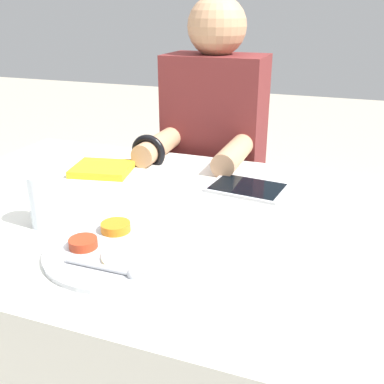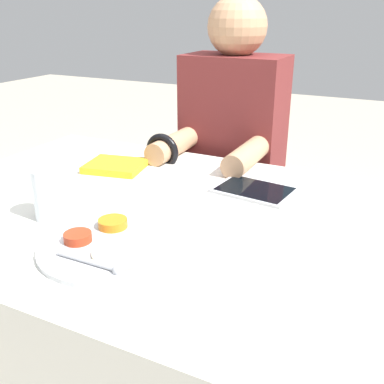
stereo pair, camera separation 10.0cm
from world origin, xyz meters
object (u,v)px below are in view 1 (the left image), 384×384
object	(u,v)px
person_diner	(213,190)
tablet_device	(247,188)
thali_tray	(117,249)
red_notebook	(102,169)
drinking_glass	(45,200)

from	to	relation	value
person_diner	tablet_device	bearing A→B (deg)	-60.59
thali_tray	red_notebook	world-z (taller)	thali_tray
thali_tray	tablet_device	world-z (taller)	thali_tray
red_notebook	person_diner	size ratio (longest dim) A/B	0.15
person_diner	drinking_glass	distance (m)	0.78
red_notebook	tablet_device	size ratio (longest dim) A/B	0.87
red_notebook	person_diner	world-z (taller)	person_diner
thali_tray	person_diner	xyz separation A→B (m)	(-0.05, 0.78, -0.18)
thali_tray	person_diner	size ratio (longest dim) A/B	0.22
thali_tray	person_diner	distance (m)	0.80
red_notebook	thali_tray	bearing A→B (deg)	-55.89
person_diner	drinking_glass	xyz separation A→B (m)	(-0.15, -0.73, 0.23)
tablet_device	drinking_glass	size ratio (longest dim) A/B	1.83
tablet_device	drinking_glass	bearing A→B (deg)	-135.69
thali_tray	drinking_glass	xyz separation A→B (m)	(-0.20, 0.05, 0.05)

